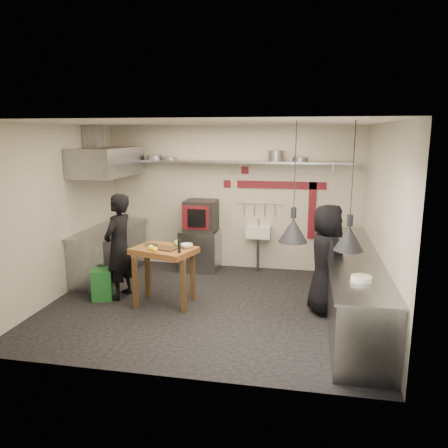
% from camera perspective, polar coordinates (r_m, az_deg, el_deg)
% --- Properties ---
extents(floor, '(5.00, 5.00, 0.00)m').
position_cam_1_polar(floor, '(6.99, -1.96, -10.53)').
color(floor, black).
rests_on(floor, ground).
extents(ceiling, '(5.00, 5.00, 0.00)m').
position_cam_1_polar(ceiling, '(6.47, -2.14, 13.09)').
color(ceiling, beige).
rests_on(ceiling, floor).
extents(wall_back, '(5.00, 0.04, 2.80)m').
position_cam_1_polar(wall_back, '(8.61, 1.09, 3.42)').
color(wall_back, silver).
rests_on(wall_back, floor).
extents(wall_front, '(5.00, 0.04, 2.80)m').
position_cam_1_polar(wall_front, '(4.62, -7.91, -4.06)').
color(wall_front, silver).
rests_on(wall_front, floor).
extents(wall_left, '(0.04, 4.20, 2.80)m').
position_cam_1_polar(wall_left, '(7.54, -20.90, 1.45)').
color(wall_left, silver).
rests_on(wall_left, floor).
extents(wall_right, '(0.04, 4.20, 2.80)m').
position_cam_1_polar(wall_right, '(6.50, 19.95, -0.03)').
color(wall_right, silver).
rests_on(wall_right, floor).
extents(red_band_horiz, '(1.70, 0.02, 0.14)m').
position_cam_1_polar(red_band_horiz, '(8.45, 7.46, 5.07)').
color(red_band_horiz, maroon).
rests_on(red_band_horiz, wall_back).
extents(red_band_vert, '(0.14, 0.02, 1.10)m').
position_cam_1_polar(red_band_vert, '(8.50, 11.41, 1.71)').
color(red_band_vert, maroon).
rests_on(red_band_vert, wall_back).
extents(red_tile_a, '(0.14, 0.02, 0.14)m').
position_cam_1_polar(red_tile_a, '(8.49, 2.76, 7.02)').
color(red_tile_a, maroon).
rests_on(red_tile_a, wall_back).
extents(red_tile_b, '(0.14, 0.02, 0.14)m').
position_cam_1_polar(red_tile_b, '(8.58, 0.42, 5.27)').
color(red_tile_b, maroon).
rests_on(red_tile_b, wall_back).
extents(back_shelf, '(4.60, 0.34, 0.04)m').
position_cam_1_polar(back_shelf, '(8.36, 0.90, 8.13)').
color(back_shelf, slate).
rests_on(back_shelf, wall_back).
extents(shelf_bracket_left, '(0.04, 0.06, 0.24)m').
position_cam_1_polar(shelf_bracket_left, '(9.04, -10.98, 7.56)').
color(shelf_bracket_left, slate).
rests_on(shelf_bracket_left, wall_back).
extents(shelf_bracket_mid, '(0.04, 0.06, 0.24)m').
position_cam_1_polar(shelf_bracket_mid, '(8.52, 1.07, 7.52)').
color(shelf_bracket_mid, slate).
rests_on(shelf_bracket_mid, wall_back).
extents(shelf_bracket_right, '(0.04, 0.06, 0.24)m').
position_cam_1_polar(shelf_bracket_right, '(8.40, 14.05, 7.12)').
color(shelf_bracket_right, slate).
rests_on(shelf_bracket_right, wall_back).
extents(pan_far_left, '(0.37, 0.37, 0.09)m').
position_cam_1_polar(pan_far_left, '(8.75, -9.01, 8.58)').
color(pan_far_left, slate).
rests_on(pan_far_left, back_shelf).
extents(pan_mid_left, '(0.31, 0.31, 0.07)m').
position_cam_1_polar(pan_mid_left, '(8.65, -7.00, 8.53)').
color(pan_mid_left, slate).
rests_on(pan_mid_left, back_shelf).
extents(stock_pot, '(0.38, 0.38, 0.20)m').
position_cam_1_polar(stock_pot, '(8.25, 6.81, 8.84)').
color(stock_pot, slate).
rests_on(stock_pot, back_shelf).
extents(pan_right, '(0.33, 0.33, 0.08)m').
position_cam_1_polar(pan_right, '(8.23, 9.94, 8.32)').
color(pan_right, slate).
rests_on(pan_right, back_shelf).
extents(oven_stand, '(0.72, 0.65, 0.80)m').
position_cam_1_polar(oven_stand, '(8.62, -3.10, -3.38)').
color(oven_stand, slate).
rests_on(oven_stand, floor).
extents(combi_oven, '(0.61, 0.57, 0.58)m').
position_cam_1_polar(combi_oven, '(8.50, -3.03, 1.18)').
color(combi_oven, black).
rests_on(combi_oven, oven_stand).
extents(oven_door, '(0.52, 0.03, 0.46)m').
position_cam_1_polar(oven_door, '(8.24, -3.74, 0.83)').
color(oven_door, maroon).
rests_on(oven_door, combi_oven).
extents(oven_glass, '(0.35, 0.02, 0.34)m').
position_cam_1_polar(oven_glass, '(8.19, -3.61, 0.77)').
color(oven_glass, black).
rests_on(oven_glass, oven_door).
extents(hand_sink, '(0.46, 0.34, 0.22)m').
position_cam_1_polar(hand_sink, '(8.48, 4.53, -1.02)').
color(hand_sink, white).
rests_on(hand_sink, wall_back).
extents(sink_tap, '(0.03, 0.03, 0.14)m').
position_cam_1_polar(sink_tap, '(8.44, 4.55, 0.18)').
color(sink_tap, slate).
rests_on(sink_tap, hand_sink).
extents(sink_drain, '(0.06, 0.06, 0.66)m').
position_cam_1_polar(sink_drain, '(8.55, 4.45, -3.95)').
color(sink_drain, slate).
rests_on(sink_drain, floor).
extents(utensil_rail, '(0.90, 0.02, 0.02)m').
position_cam_1_polar(utensil_rail, '(8.51, 4.70, 2.74)').
color(utensil_rail, slate).
rests_on(utensil_rail, wall_back).
extents(counter_right, '(0.70, 3.80, 0.90)m').
position_cam_1_polar(counter_right, '(6.71, 16.40, -7.88)').
color(counter_right, slate).
rests_on(counter_right, floor).
extents(counter_right_top, '(0.76, 3.90, 0.03)m').
position_cam_1_polar(counter_right_top, '(6.57, 16.64, -4.06)').
color(counter_right_top, slate).
rests_on(counter_right_top, counter_right).
extents(plate_stack, '(0.29, 0.29, 0.07)m').
position_cam_1_polar(plate_stack, '(5.46, 17.48, -6.81)').
color(plate_stack, white).
rests_on(plate_stack, counter_right_top).
extents(small_bowl_right, '(0.28, 0.28, 0.05)m').
position_cam_1_polar(small_bowl_right, '(5.45, 17.28, -6.91)').
color(small_bowl_right, white).
rests_on(small_bowl_right, counter_right_top).
extents(counter_left, '(0.70, 1.90, 0.90)m').
position_cam_1_polar(counter_left, '(8.48, -14.70, -3.67)').
color(counter_left, slate).
rests_on(counter_left, floor).
extents(counter_left_top, '(0.76, 2.00, 0.03)m').
position_cam_1_polar(counter_left_top, '(8.37, -14.86, -0.60)').
color(counter_left_top, slate).
rests_on(counter_left_top, counter_left).
extents(extractor_hood, '(0.78, 1.60, 0.50)m').
position_cam_1_polar(extractor_hood, '(8.18, -15.00, 7.87)').
color(extractor_hood, slate).
rests_on(extractor_hood, ceiling).
extents(hood_duct, '(0.28, 0.28, 0.50)m').
position_cam_1_polar(hood_duct, '(8.28, -16.74, 10.59)').
color(hood_duct, slate).
rests_on(hood_duct, ceiling).
extents(green_bin, '(0.40, 0.40, 0.50)m').
position_cam_1_polar(green_bin, '(7.41, -15.63, -7.59)').
color(green_bin, '#1C6127').
rests_on(green_bin, floor).
extents(prep_table, '(1.07, 0.88, 0.92)m').
position_cam_1_polar(prep_table, '(6.92, -7.76, -6.79)').
color(prep_table, brown).
rests_on(prep_table, floor).
extents(cutting_board, '(0.40, 0.33, 0.02)m').
position_cam_1_polar(cutting_board, '(6.71, -7.63, -3.17)').
color(cutting_board, '#4B331B').
rests_on(cutting_board, prep_table).
extents(pepper_mill, '(0.06, 0.06, 0.20)m').
position_cam_1_polar(pepper_mill, '(6.47, -5.87, -2.89)').
color(pepper_mill, black).
rests_on(pepper_mill, prep_table).
extents(lemon_a, '(0.11, 0.11, 0.09)m').
position_cam_1_polar(lemon_a, '(6.69, -9.56, -3.03)').
color(lemon_a, '#FFF41C').
rests_on(lemon_a, prep_table).
extents(lemon_b, '(0.10, 0.10, 0.08)m').
position_cam_1_polar(lemon_b, '(6.57, -9.00, -3.31)').
color(lemon_b, '#FFF41C').
rests_on(lemon_b, prep_table).
extents(veg_ball, '(0.13, 0.13, 0.11)m').
position_cam_1_polar(veg_ball, '(6.83, -6.21, -2.54)').
color(veg_ball, olive).
rests_on(veg_ball, prep_table).
extents(steel_tray, '(0.23, 0.19, 0.03)m').
position_cam_1_polar(steel_tray, '(6.95, -9.44, -2.68)').
color(steel_tray, slate).
rests_on(steel_tray, prep_table).
extents(bowl, '(0.22, 0.22, 0.06)m').
position_cam_1_polar(bowl, '(6.75, -4.89, -2.87)').
color(bowl, white).
rests_on(bowl, prep_table).
extents(heat_lamp_near, '(0.40, 0.40, 1.53)m').
position_cam_1_polar(heat_lamp_near, '(5.58, 9.21, 5.30)').
color(heat_lamp_near, black).
rests_on(heat_lamp_near, ceiling).
extents(heat_lamp_far, '(0.45, 0.45, 1.52)m').
position_cam_1_polar(heat_lamp_far, '(5.28, 16.38, 4.67)').
color(heat_lamp_far, black).
rests_on(heat_lamp_far, ceiling).
extents(chef_left, '(0.50, 0.68, 1.72)m').
position_cam_1_polar(chef_left, '(7.25, -13.57, -2.88)').
color(chef_left, black).
rests_on(chef_left, floor).
extents(chef_right, '(0.67, 0.89, 1.64)m').
position_cam_1_polar(chef_right, '(6.66, 13.22, -4.50)').
color(chef_right, black).
rests_on(chef_right, floor).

